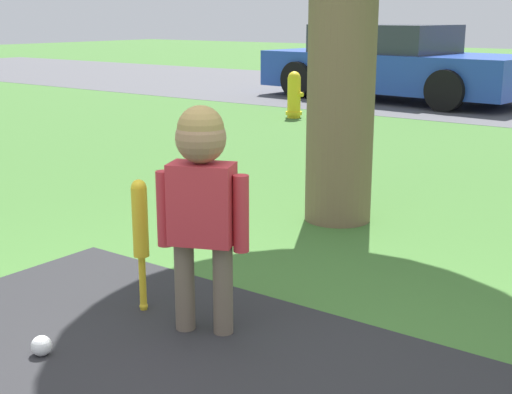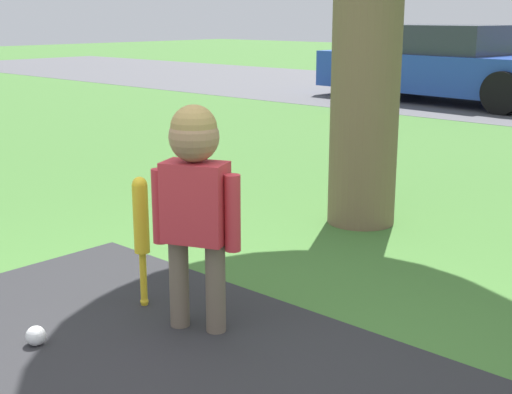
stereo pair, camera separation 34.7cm
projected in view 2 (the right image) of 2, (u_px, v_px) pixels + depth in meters
The scene contains 5 objects.
child at pixel (195, 187), 3.15m from camera, with size 0.40×0.26×1.05m.
baseball_bat at pixel (141, 224), 3.48m from camera, with size 0.08×0.08×0.66m.
sports_ball at pixel (36, 336), 3.14m from camera, with size 0.09×0.09×0.09m.
fire_hydrant at pixel (344, 96), 9.97m from camera, with size 0.26×0.23×0.65m.
parked_car at pixel (450, 65), 11.94m from camera, with size 4.70×2.27×1.26m.
Camera 2 is at (1.90, -1.59, 1.42)m, focal length 50.00 mm.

